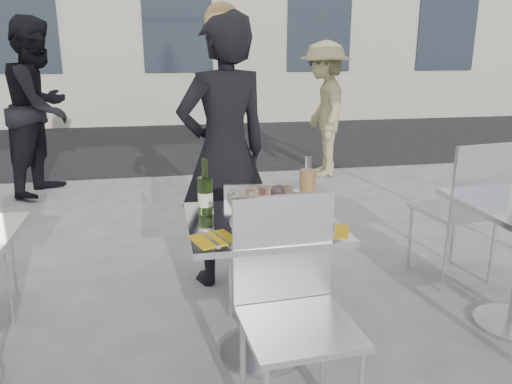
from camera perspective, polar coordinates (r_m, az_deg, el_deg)
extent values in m
plane|color=slate|center=(2.77, 0.62, -18.02)|extent=(80.00, 80.00, 0.00)
cube|color=black|center=(8.90, -7.87, 5.79)|extent=(24.00, 5.00, 0.00)
cylinder|color=#B7BABF|center=(2.77, 0.62, -17.81)|extent=(0.44, 0.44, 0.02)
cylinder|color=#B7BABF|center=(2.58, 0.65, -11.20)|extent=(0.07, 0.07, 0.72)
cube|color=silver|center=(2.44, 0.67, -3.55)|extent=(0.72, 0.72, 0.03)
cylinder|color=silver|center=(3.30, 2.97, -8.18)|extent=(0.02, 0.02, 0.41)
cylinder|color=silver|center=(3.29, -2.75, -8.22)|extent=(0.02, 0.02, 0.41)
cylinder|color=silver|center=(3.00, 3.39, -10.72)|extent=(0.02, 0.02, 0.41)
cylinder|color=silver|center=(3.00, -2.94, -10.77)|extent=(0.02, 0.02, 0.41)
cube|color=silver|center=(3.06, 0.17, -5.83)|extent=(0.44, 0.44, 0.02)
cube|color=silver|center=(2.80, 0.25, -3.15)|extent=(0.38, 0.09, 0.41)
cylinder|color=silver|center=(2.31, -1.53, -18.70)|extent=(0.03, 0.03, 0.47)
cylinder|color=silver|center=(2.41, 7.67, -17.26)|extent=(0.03, 0.03, 0.47)
cube|color=silver|center=(2.07, 4.93, -15.15)|extent=(0.47, 0.47, 0.03)
cube|color=silver|center=(2.14, 3.13, -6.44)|extent=(0.44, 0.05, 0.47)
cylinder|color=silver|center=(3.60, -25.96, -7.14)|extent=(0.03, 0.03, 0.48)
cylinder|color=silver|center=(3.25, -26.49, -9.67)|extent=(0.03, 0.03, 0.48)
cylinder|color=silver|center=(4.01, 21.62, -4.27)|extent=(0.03, 0.03, 0.48)
cylinder|color=silver|center=(3.78, 17.15, -5.06)|extent=(0.03, 0.03, 0.48)
cylinder|color=silver|center=(3.75, 25.38, -6.10)|extent=(0.03, 0.03, 0.48)
cylinder|color=silver|center=(3.50, 20.83, -7.10)|extent=(0.03, 0.03, 0.48)
cube|color=silver|center=(3.68, 21.64, -1.95)|extent=(0.51, 0.51, 0.03)
cube|color=silver|center=(3.45, 24.45, 1.04)|extent=(0.45, 0.09, 0.48)
imported|color=black|center=(3.29, -3.63, 4.40)|extent=(0.76, 0.62, 1.78)
imported|color=black|center=(5.95, -23.41, 8.86)|extent=(0.96, 1.09, 1.90)
imported|color=#969061|center=(6.36, 7.75, 9.32)|extent=(0.76, 1.15, 1.66)
cylinder|color=tan|center=(2.31, 1.82, -4.04)|extent=(0.31, 0.31, 0.02)
cylinder|color=beige|center=(2.31, 1.82, -3.81)|extent=(0.27, 0.27, 0.00)
cylinder|color=white|center=(2.64, 1.30, -1.53)|extent=(0.32, 0.32, 0.01)
cylinder|color=tan|center=(2.64, 1.31, -1.21)|extent=(0.28, 0.28, 0.02)
cylinder|color=beige|center=(2.64, 1.31, -1.01)|extent=(0.25, 0.25, 0.00)
cylinder|color=white|center=(2.41, -0.42, -3.30)|extent=(0.22, 0.22, 0.01)
ellipsoid|color=#205A16|center=(2.39, -0.42, -2.42)|extent=(0.15, 0.15, 0.08)
sphere|color=#B21914|center=(2.42, 0.43, -1.99)|extent=(0.03, 0.03, 0.03)
cylinder|color=#30491B|center=(2.47, -5.80, -0.58)|extent=(0.07, 0.07, 0.20)
cone|color=#30491B|center=(2.44, -5.87, 1.67)|extent=(0.07, 0.07, 0.03)
cylinder|color=#30491B|center=(2.43, -5.90, 2.70)|extent=(0.03, 0.03, 0.10)
cylinder|color=silver|center=(2.47, -5.80, -0.80)|extent=(0.07, 0.08, 0.07)
cylinder|color=tan|center=(2.54, 5.90, 0.12)|extent=(0.08, 0.08, 0.22)
cylinder|color=white|center=(2.51, 6.00, 3.20)|extent=(0.03, 0.03, 0.08)
cylinder|color=white|center=(2.57, 4.87, -1.17)|extent=(0.06, 0.06, 0.09)
cylinder|color=silver|center=(2.56, 4.90, -0.03)|extent=(0.06, 0.06, 0.02)
cylinder|color=white|center=(2.43, -2.50, -3.22)|extent=(0.06, 0.06, 0.00)
cylinder|color=white|center=(2.42, -2.51, -2.26)|extent=(0.01, 0.01, 0.09)
ellipsoid|color=white|center=(2.40, -2.53, -0.67)|extent=(0.07, 0.07, 0.08)
ellipsoid|color=#FAF3B0|center=(2.40, -2.53, -0.90)|extent=(0.05, 0.05, 0.05)
cylinder|color=white|center=(2.48, -0.44, -2.80)|extent=(0.06, 0.06, 0.00)
cylinder|color=white|center=(2.47, -0.44, -1.85)|extent=(0.01, 0.01, 0.09)
ellipsoid|color=white|center=(2.45, -0.45, -0.29)|extent=(0.07, 0.07, 0.08)
ellipsoid|color=#FAF3B0|center=(2.45, -0.44, -0.52)|extent=(0.05, 0.05, 0.05)
cylinder|color=white|center=(2.52, 2.56, -2.54)|extent=(0.06, 0.06, 0.00)
cylinder|color=white|center=(2.50, 2.57, -1.61)|extent=(0.01, 0.01, 0.09)
ellipsoid|color=white|center=(2.48, 2.59, -0.07)|extent=(0.07, 0.07, 0.08)
ellipsoid|color=#42090C|center=(2.49, 2.59, -0.29)|extent=(0.05, 0.05, 0.05)
cylinder|color=white|center=(2.51, 2.42, -2.57)|extent=(0.06, 0.06, 0.00)
cylinder|color=white|center=(2.50, 2.43, -1.63)|extent=(0.01, 0.01, 0.09)
ellipsoid|color=white|center=(2.48, 2.45, -0.09)|extent=(0.07, 0.07, 0.08)
ellipsoid|color=#42090C|center=(2.48, 2.45, -0.31)|extent=(0.05, 0.05, 0.05)
cube|color=gold|center=(2.20, -4.83, -5.35)|extent=(0.23, 0.23, 0.00)
cube|color=#B7BABF|center=(2.20, -5.36, -5.29)|extent=(0.08, 0.19, 0.00)
cube|color=#B7BABF|center=(2.20, -4.06, -5.21)|extent=(0.07, 0.17, 0.00)
cube|color=gold|center=(2.32, 8.29, -4.37)|extent=(0.23, 0.23, 0.00)
cube|color=#B7BABF|center=(2.31, 7.83, -4.31)|extent=(0.09, 0.19, 0.00)
cube|color=#B7BABF|center=(2.32, 9.00, -4.22)|extent=(0.08, 0.17, 0.00)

